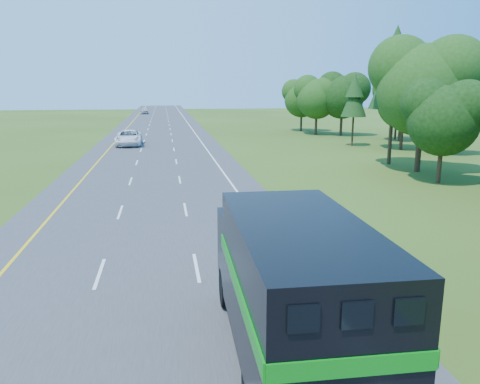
{
  "coord_description": "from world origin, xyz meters",
  "views": [
    {
      "loc": [
        0.75,
        -6.19,
        6.9
      ],
      "look_at": [
        4.5,
        16.83,
        1.67
      ],
      "focal_mm": 35.0,
      "sensor_mm": 36.0,
      "label": 1
    }
  ],
  "objects": [
    {
      "name": "road",
      "position": [
        0.0,
        50.0,
        0.02
      ],
      "size": [
        15.0,
        260.0,
        0.04
      ],
      "primitive_type": "cube",
      "color": "#38383A",
      "rests_on": "ground"
    },
    {
      "name": "delineator",
      "position": [
        8.61,
        15.3,
        0.63
      ],
      "size": [
        0.1,
        0.05,
        1.17
      ],
      "color": "#F45E0C",
      "rests_on": "ground"
    },
    {
      "name": "horse_truck",
      "position": [
        3.65,
        3.94,
        2.17
      ],
      "size": [
        3.04,
        9.07,
        3.98
      ],
      "rotation": [
        0.0,
        0.0,
        -0.02
      ],
      "color": "black",
      "rests_on": "road"
    },
    {
      "name": "lane_markings",
      "position": [
        0.0,
        50.0,
        0.04
      ],
      "size": [
        11.15,
        260.0,
        0.01
      ],
      "color": "yellow",
      "rests_on": "road"
    },
    {
      "name": "tree_wall_right",
      "position": [
        26.0,
        30.0,
        6.0
      ],
      "size": [
        16.0,
        100.0,
        12.0
      ],
      "primitive_type": null,
      "color": "#1C3F11",
      "rests_on": "ground"
    },
    {
      "name": "white_suv",
      "position": [
        -3.43,
        51.79,
        0.96
      ],
      "size": [
        3.15,
        6.65,
        1.84
      ],
      "primitive_type": "imported",
      "rotation": [
        0.0,
        0.0,
        0.02
      ],
      "color": "white",
      "rests_on": "road"
    },
    {
      "name": "far_car",
      "position": [
        -4.1,
        121.87,
        0.9
      ],
      "size": [
        2.35,
        5.16,
        1.72
      ],
      "primitive_type": "imported",
      "rotation": [
        0.0,
        0.0,
        0.07
      ],
      "color": "#B3B4BB",
      "rests_on": "road"
    }
  ]
}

